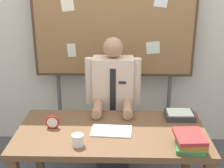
# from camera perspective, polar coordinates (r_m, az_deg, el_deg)

# --- Properties ---
(back_wall) EXTENTS (6.40, 0.08, 2.70)m
(back_wall) POSITION_cam_1_polar(r_m,az_deg,el_deg) (3.54, 0.43, 9.55)
(back_wall) COLOR silver
(back_wall) RESTS_ON ground_plane
(desk) EXTENTS (1.59, 0.79, 0.75)m
(desk) POSITION_cam_1_polar(r_m,az_deg,el_deg) (2.63, -0.10, -10.46)
(desk) COLOR brown
(desk) RESTS_ON ground_plane
(person) EXTENTS (0.55, 0.56, 1.42)m
(person) POSITION_cam_1_polar(r_m,az_deg,el_deg) (3.14, 0.19, -5.03)
(person) COLOR #2D2D33
(person) RESTS_ON ground_plane
(bulletin_board) EXTENTS (1.76, 0.09, 2.05)m
(bulletin_board) POSITION_cam_1_polar(r_m,az_deg,el_deg) (3.32, 0.37, 10.74)
(bulletin_board) COLOR #4C3823
(bulletin_board) RESTS_ON ground_plane
(book_stack) EXTENTS (0.24, 0.27, 0.11)m
(book_stack) POSITION_cam_1_polar(r_m,az_deg,el_deg) (2.39, 14.43, -10.36)
(book_stack) COLOR #337F47
(book_stack) RESTS_ON desk
(open_notebook) EXTENTS (0.35, 0.22, 0.01)m
(open_notebook) POSITION_cam_1_polar(r_m,az_deg,el_deg) (2.56, -0.21, -8.78)
(open_notebook) COLOR white
(open_notebook) RESTS_ON desk
(desk_clock) EXTENTS (0.11, 0.04, 0.11)m
(desk_clock) POSITION_cam_1_polar(r_m,az_deg,el_deg) (2.65, -11.08, -7.11)
(desk_clock) COLOR maroon
(desk_clock) RESTS_ON desk
(coffee_mug) EXTENTS (0.09, 0.09, 0.09)m
(coffee_mug) POSITION_cam_1_polar(r_m,az_deg,el_deg) (2.37, -6.43, -10.38)
(coffee_mug) COLOR white
(coffee_mug) RESTS_ON desk
(paper_tray) EXTENTS (0.26, 0.20, 0.06)m
(paper_tray) POSITION_cam_1_polar(r_m,az_deg,el_deg) (2.85, 12.52, -5.66)
(paper_tray) COLOR #333338
(paper_tray) RESTS_ON desk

